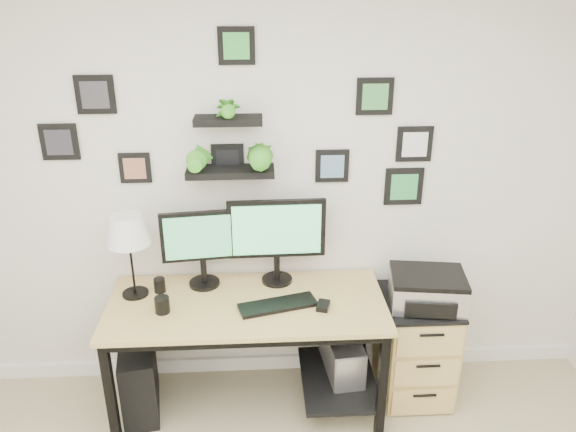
{
  "coord_description": "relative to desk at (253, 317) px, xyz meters",
  "views": [
    {
      "loc": [
        -0.15,
        -1.15,
        2.48
      ],
      "look_at": [
        0.02,
        1.83,
        1.2
      ],
      "focal_mm": 35.0,
      "sensor_mm": 36.0,
      "label": 1
    }
  ],
  "objects": [
    {
      "name": "desk",
      "position": [
        0.0,
        0.0,
        0.0
      ],
      "size": [
        1.6,
        0.7,
        0.75
      ],
      "color": "tan",
      "rests_on": "ground"
    },
    {
      "name": "pc_tower_black",
      "position": [
        -0.7,
        -0.01,
        -0.4
      ],
      "size": [
        0.27,
        0.48,
        0.45
      ],
      "primitive_type": "cube",
      "rotation": [
        0.0,
        0.0,
        0.17
      ],
      "color": "black",
      "rests_on": "ground"
    },
    {
      "name": "room",
      "position": [
        0.19,
        0.32,
        -0.58
      ],
      "size": [
        4.0,
        4.0,
        4.0
      ],
      "color": "tan",
      "rests_on": "ground"
    },
    {
      "name": "table_lamp",
      "position": [
        -0.69,
        0.09,
        0.53
      ],
      "size": [
        0.25,
        0.25,
        0.51
      ],
      "color": "black",
      "rests_on": "desk"
    },
    {
      "name": "monitor_left",
      "position": [
        -0.29,
        0.18,
        0.41
      ],
      "size": [
        0.47,
        0.2,
        0.48
      ],
      "color": "black",
      "rests_on": "desk"
    },
    {
      "name": "monitor_right",
      "position": [
        0.15,
        0.19,
        0.44
      ],
      "size": [
        0.58,
        0.19,
        0.54
      ],
      "color": "black",
      "rests_on": "desk"
    },
    {
      "name": "mug",
      "position": [
        -0.5,
        -0.11,
        0.17
      ],
      "size": [
        0.08,
        0.08,
        0.09
      ],
      "primitive_type": "cylinder",
      "color": "black",
      "rests_on": "desk"
    },
    {
      "name": "mouse",
      "position": [
        0.4,
        -0.12,
        0.14
      ],
      "size": [
        0.09,
        0.12,
        0.03
      ],
      "primitive_type": "cube",
      "rotation": [
        0.0,
        0.0,
        -0.29
      ],
      "color": "black",
      "rests_on": "desk"
    },
    {
      "name": "file_cabinet",
      "position": [
        1.01,
        0.06,
        -0.29
      ],
      "size": [
        0.43,
        0.53,
        0.67
      ],
      "color": "tan",
      "rests_on": "ground"
    },
    {
      "name": "pen_cup",
      "position": [
        -0.55,
        0.12,
        0.17
      ],
      "size": [
        0.07,
        0.07,
        0.09
      ],
      "primitive_type": "cylinder",
      "color": "black",
      "rests_on": "desk"
    },
    {
      "name": "printer",
      "position": [
        1.03,
        0.02,
        0.14
      ],
      "size": [
        0.47,
        0.4,
        0.19
      ],
      "color": "silver",
      "rests_on": "file_cabinet"
    },
    {
      "name": "pc_tower_grey",
      "position": [
        0.54,
        0.04,
        -0.41
      ],
      "size": [
        0.24,
        0.46,
        0.44
      ],
      "color": "gray",
      "rests_on": "ground"
    },
    {
      "name": "wall_decor",
      "position": [
        -0.05,
        0.26,
        1.01
      ],
      "size": [
        2.24,
        0.18,
        1.04
      ],
      "color": "black",
      "rests_on": "ground"
    },
    {
      "name": "keyboard",
      "position": [
        0.14,
        -0.09,
        0.13
      ],
      "size": [
        0.46,
        0.25,
        0.02
      ],
      "primitive_type": "cube",
      "rotation": [
        0.0,
        0.0,
        0.26
      ],
      "color": "black",
      "rests_on": "desk"
    }
  ]
}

